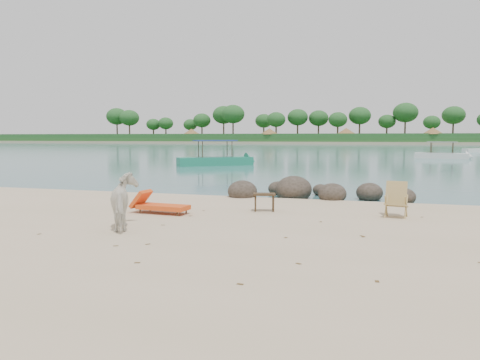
{
  "coord_description": "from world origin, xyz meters",
  "views": [
    {
      "loc": [
        2.89,
        -9.68,
        2.13
      ],
      "look_at": [
        -0.7,
        2.0,
        1.0
      ],
      "focal_mm": 35.0,
      "sensor_mm": 36.0,
      "label": 1
    }
  ],
  "objects_px": {
    "cow": "(126,202)",
    "deck_chair": "(396,201)",
    "boulders": "(307,192)",
    "lounge_chair": "(163,205)",
    "boat_near": "(215,144)",
    "side_table": "(264,203)"
  },
  "relations": [
    {
      "from": "boulders",
      "to": "side_table",
      "type": "relative_size",
      "value": 10.12
    },
    {
      "from": "cow",
      "to": "deck_chair",
      "type": "xyz_separation_m",
      "value": [
        5.98,
        3.37,
        -0.17
      ]
    },
    {
      "from": "boulders",
      "to": "lounge_chair",
      "type": "relative_size",
      "value": 3.55
    },
    {
      "from": "side_table",
      "to": "boat_near",
      "type": "xyz_separation_m",
      "value": [
        -9.08,
        20.75,
        1.31
      ]
    },
    {
      "from": "side_table",
      "to": "lounge_chair",
      "type": "distance_m",
      "value": 2.83
    },
    {
      "from": "boulders",
      "to": "lounge_chair",
      "type": "bearing_deg",
      "value": -123.76
    },
    {
      "from": "side_table",
      "to": "deck_chair",
      "type": "bearing_deg",
      "value": -14.68
    },
    {
      "from": "deck_chair",
      "to": "boulders",
      "type": "bearing_deg",
      "value": 138.48
    },
    {
      "from": "lounge_chair",
      "to": "boulders",
      "type": "bearing_deg",
      "value": 60.73
    },
    {
      "from": "boulders",
      "to": "lounge_chair",
      "type": "distance_m",
      "value": 5.79
    },
    {
      "from": "cow",
      "to": "lounge_chair",
      "type": "relative_size",
      "value": 0.85
    },
    {
      "from": "boulders",
      "to": "boat_near",
      "type": "relative_size",
      "value": 0.98
    },
    {
      "from": "boulders",
      "to": "lounge_chair",
      "type": "height_order",
      "value": "boulders"
    },
    {
      "from": "boulders",
      "to": "side_table",
      "type": "height_order",
      "value": "boulders"
    },
    {
      "from": "boat_near",
      "to": "cow",
      "type": "bearing_deg",
      "value": -110.61
    },
    {
      "from": "side_table",
      "to": "deck_chair",
      "type": "distance_m",
      "value": 3.55
    },
    {
      "from": "side_table",
      "to": "cow",
      "type": "bearing_deg",
      "value": -141.06
    },
    {
      "from": "lounge_chair",
      "to": "boat_near",
      "type": "distance_m",
      "value": 22.95
    },
    {
      "from": "cow",
      "to": "boulders",
      "type": "bearing_deg",
      "value": -147.0
    },
    {
      "from": "cow",
      "to": "deck_chair",
      "type": "height_order",
      "value": "cow"
    },
    {
      "from": "deck_chair",
      "to": "boat_near",
      "type": "relative_size",
      "value": 0.14
    },
    {
      "from": "cow",
      "to": "boat_near",
      "type": "height_order",
      "value": "boat_near"
    }
  ]
}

